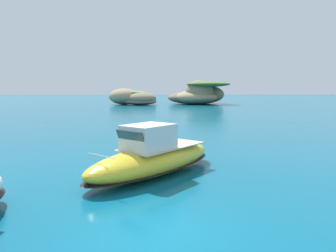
{
  "coord_description": "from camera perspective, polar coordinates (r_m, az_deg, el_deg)",
  "views": [
    {
      "loc": [
        -0.05,
        -9.35,
        4.45
      ],
      "look_at": [
        0.93,
        14.6,
        1.54
      ],
      "focal_mm": 33.6,
      "sensor_mm": 36.0,
      "label": 1
    }
  ],
  "objects": [
    {
      "name": "ground_plane",
      "position": [
        10.35,
        -1.95,
        -18.54
      ],
      "size": [
        400.0,
        400.0,
        0.0
      ],
      "primitive_type": "plane",
      "color": "#0C5B7A"
    },
    {
      "name": "motorboat_yellow",
      "position": [
        16.25,
        -2.61,
        -5.77
      ],
      "size": [
        7.92,
        8.49,
        2.64
      ],
      "color": "yellow",
      "rests_on": "ground"
    },
    {
      "name": "islet_large",
      "position": [
        88.4,
        5.53,
        5.67
      ],
      "size": [
        19.49,
        17.53,
        6.55
      ],
      "color": "#84755B",
      "rests_on": "ground"
    },
    {
      "name": "islet_small",
      "position": [
        84.74,
        -6.24,
        5.05
      ],
      "size": [
        15.98,
        13.19,
        4.3
      ],
      "color": "#9E8966",
      "rests_on": "ground"
    }
  ]
}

